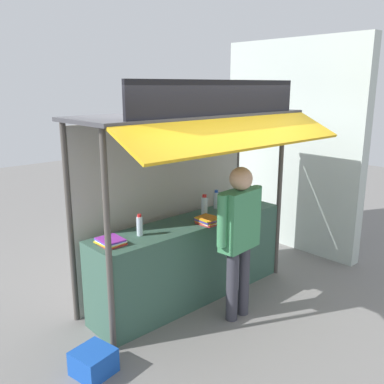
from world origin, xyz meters
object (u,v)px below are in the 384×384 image
Objects in this scene: magazine_stack_rear_center at (111,241)px; plastic_crate at (94,362)px; magazine_stack_far_left at (207,220)px; banana_bunch_inner_right at (204,145)px; banana_bunch_inner_left at (268,137)px; banana_bunch_leftmost at (253,142)px; water_bottle_front_left at (216,200)px; vendor_person at (239,230)px; banana_bunch_rightmost at (229,147)px; water_bottle_back_right at (204,206)px; water_bottle_mid_right at (140,226)px; water_bottle_right at (253,195)px.

plastic_crate is at bearing -137.88° from magazine_stack_rear_center.
magazine_stack_far_left is 0.96m from banana_bunch_inner_right.
banana_bunch_inner_left is at bearing -13.46° from magazine_stack_far_left.
banana_bunch_inner_right is 0.87× the size of banana_bunch_leftmost.
plastic_crate is at bearing -178.21° from banana_bunch_inner_left.
water_bottle_front_left is 2.48m from plastic_crate.
banana_bunch_inner_left is (1.04, 0.00, -0.01)m from banana_bunch_inner_right.
vendor_person is (-0.54, -0.30, -0.85)m from banana_bunch_leftmost.
plastic_crate is (-1.42, -0.08, -1.80)m from banana_bunch_inner_right.
banana_bunch_rightmost is (-0.41, 0.00, -0.02)m from banana_bunch_leftmost.
magazine_stack_far_left is at bearing -96.11° from vendor_person.
water_bottle_back_right is 1.15× the size of banana_bunch_inner_right.
banana_bunch_rightmost reaches higher than water_bottle_mid_right.
magazine_stack_rear_center is 1.95m from banana_bunch_leftmost.
banana_bunch_rightmost is (0.37, 0.00, -0.06)m from banana_bunch_inner_right.
banana_bunch_inner_left reaches higher than magazine_stack_far_left.
banana_bunch_inner_right reaches higher than plastic_crate.
water_bottle_front_left is 0.94× the size of magazine_stack_far_left.
water_bottle_back_right is 1.14× the size of banana_bunch_inner_left.
plastic_crate is (-2.73, -0.47, -0.96)m from water_bottle_right.
vendor_person reaches higher than plastic_crate.
banana_bunch_inner_right is at bearing -143.77° from water_bottle_front_left.
water_bottle_front_left is at bearing -126.76° from vendor_person.
magazine_stack_far_left is at bearing 166.54° from banana_bunch_inner_left.
water_bottle_front_left is at bearing 35.58° from magazine_stack_far_left.
vendor_person is (0.24, -0.30, -0.89)m from banana_bunch_inner_right.
vendor_person reaches higher than water_bottle_right.
water_bottle_mid_right is at bearing -46.80° from vendor_person.
water_bottle_front_left is 0.99× the size of banana_bunch_inner_left.
banana_bunch_inner_left reaches higher than water_bottle_right.
banana_bunch_inner_right is (0.55, -0.40, 0.84)m from water_bottle_mid_right.
water_bottle_mid_right is 0.98× the size of banana_bunch_inner_right.
banana_bunch_leftmost is (1.70, -0.39, 0.88)m from magazine_stack_rear_center.
banana_bunch_inner_left is at bearing -64.07° from water_bottle_front_left.
water_bottle_mid_right is at bearing 1.98° from magazine_stack_rear_center.
banana_bunch_inner_right reaches higher than vendor_person.
banana_bunch_rightmost is at bearing 179.87° from banana_bunch_inner_left.
banana_bunch_leftmost reaches higher than plastic_crate.
water_bottle_front_left is at bearing 54.82° from banana_bunch_rightmost.
water_bottle_back_right reaches higher than plastic_crate.
water_bottle_mid_right is 0.85× the size of water_bottle_back_right.
water_bottle_right is 0.96× the size of banana_bunch_inner_left.
water_bottle_front_left is 1.04m from banana_bunch_inner_left.
banana_bunch_inner_left is at bearing -14.03° from water_bottle_mid_right.
magazine_stack_rear_center is at bearing 168.86° from banana_bunch_inner_left.
banana_bunch_rightmost is at bearing -16.62° from magazine_stack_rear_center.
banana_bunch_leftmost reaches higher than magazine_stack_far_left.
vendor_person is (-0.13, -0.30, -0.83)m from banana_bunch_rightmost.
water_bottle_mid_right reaches higher than magazine_stack_far_left.
water_bottle_right is at bearing -152.28° from vendor_person.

